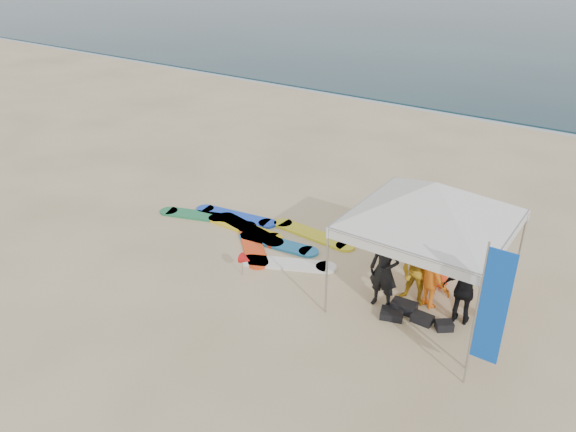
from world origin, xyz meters
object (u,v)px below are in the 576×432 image
(person_seated, at_px, (492,308))
(person_black_b, at_px, (465,291))
(person_orange_b, at_px, (438,252))
(person_orange_a, at_px, (433,277))
(canopy_tent, at_px, (436,183))
(person_yellow, at_px, (417,273))
(surfboard_spread, at_px, (256,233))
(person_black_a, at_px, (384,270))
(feather_flag, at_px, (491,309))
(marker_pennant, at_px, (246,259))

(person_seated, bearing_deg, person_black_b, 128.13)
(person_orange_b, bearing_deg, person_orange_a, 100.51)
(person_orange_b, bearing_deg, canopy_tent, 87.36)
(person_yellow, xyz_separation_m, person_orange_a, (0.34, 0.10, -0.04))
(canopy_tent, distance_m, surfboard_spread, 5.98)
(person_black_b, bearing_deg, person_black_a, 9.44)
(person_black_a, bearing_deg, person_orange_a, 36.29)
(person_seated, relative_size, feather_flag, 0.27)
(canopy_tent, bearing_deg, person_black_a, -136.75)
(person_orange_b, distance_m, surfboard_spread, 5.23)
(person_orange_a, xyz_separation_m, person_seated, (1.35, 0.10, -0.36))
(surfboard_spread, bearing_deg, feather_flag, -18.94)
(person_yellow, height_order, canopy_tent, canopy_tent)
(person_orange_a, bearing_deg, canopy_tent, 17.29)
(person_orange_a, bearing_deg, person_black_b, -168.67)
(person_orange_b, bearing_deg, feather_flag, 119.54)
(person_black_a, height_order, feather_flag, feather_flag)
(marker_pennant, bearing_deg, person_black_b, 14.10)
(person_black_a, distance_m, canopy_tent, 2.28)
(person_orange_b, bearing_deg, person_seated, 148.34)
(person_black_a, bearing_deg, feather_flag, -25.63)
(person_black_a, distance_m, person_seated, 2.45)
(person_black_b, relative_size, surfboard_spread, 0.28)
(person_yellow, xyz_separation_m, person_black_b, (1.14, -0.09, 0.00))
(feather_flag, bearing_deg, person_black_b, 117.35)
(feather_flag, relative_size, marker_pennant, 4.86)
(canopy_tent, bearing_deg, person_orange_a, -7.58)
(canopy_tent, xyz_separation_m, feather_flag, (1.95, -2.04, -1.21))
(person_black_b, distance_m, surfboard_spread, 6.26)
(person_orange_a, xyz_separation_m, person_black_b, (0.80, -0.19, 0.04))
(person_orange_b, bearing_deg, marker_pennant, 26.21)
(person_orange_b, relative_size, marker_pennant, 2.83)
(person_orange_b, distance_m, canopy_tent, 2.31)
(person_yellow, distance_m, person_seated, 1.76)
(marker_pennant, bearing_deg, person_yellow, 19.15)
(person_orange_a, distance_m, person_black_b, 0.82)
(person_orange_b, height_order, canopy_tent, canopy_tent)
(feather_flag, bearing_deg, person_seated, 100.27)
(person_yellow, height_order, person_orange_b, person_orange_b)
(person_black_a, height_order, canopy_tent, canopy_tent)
(person_orange_b, distance_m, marker_pennant, 4.68)
(person_black_a, bearing_deg, person_yellow, 44.41)
(surfboard_spread, bearing_deg, person_black_a, -13.37)
(person_black_b, bearing_deg, surfboard_spread, -10.65)
(person_yellow, bearing_deg, marker_pennant, -160.12)
(person_orange_a, bearing_deg, surfboard_spread, 20.29)
(canopy_tent, bearing_deg, feather_flag, -46.22)
(person_black_a, relative_size, marker_pennant, 2.99)
(person_orange_a, distance_m, person_orange_b, 0.96)
(person_orange_a, distance_m, feather_flag, 2.85)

